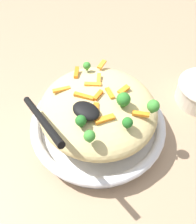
% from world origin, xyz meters
% --- Properties ---
extents(ground_plane, '(2.40, 2.40, 0.00)m').
position_xyz_m(ground_plane, '(0.00, 0.00, 0.00)').
color(ground_plane, '#9E7F60').
extents(serving_bowl, '(0.31, 0.31, 0.05)m').
position_xyz_m(serving_bowl, '(0.00, 0.00, 0.03)').
color(serving_bowl, silver).
rests_on(serving_bowl, ground_plane).
extents(pasta_mound, '(0.25, 0.25, 0.08)m').
position_xyz_m(pasta_mound, '(0.00, 0.00, 0.09)').
color(pasta_mound, '#D1BA7A').
rests_on(pasta_mound, serving_bowl).
extents(carrot_piece_0, '(0.02, 0.03, 0.01)m').
position_xyz_m(carrot_piece_0, '(-0.03, 0.04, 0.13)').
color(carrot_piece_0, orange).
rests_on(carrot_piece_0, pasta_mound).
extents(carrot_piece_1, '(0.04, 0.02, 0.01)m').
position_xyz_m(carrot_piece_1, '(-0.02, -0.02, 0.13)').
color(carrot_piece_1, orange).
rests_on(carrot_piece_1, pasta_mound).
extents(carrot_piece_2, '(0.03, 0.02, 0.01)m').
position_xyz_m(carrot_piece_2, '(0.02, 0.02, 0.13)').
color(carrot_piece_2, orange).
rests_on(carrot_piece_2, pasta_mound).
extents(carrot_piece_3, '(0.03, 0.03, 0.01)m').
position_xyz_m(carrot_piece_3, '(-0.08, -0.02, 0.12)').
color(carrot_piece_3, orange).
rests_on(carrot_piece_3, pasta_mound).
extents(carrot_piece_4, '(0.02, 0.03, 0.01)m').
position_xyz_m(carrot_piece_4, '(-0.08, 0.03, 0.12)').
color(carrot_piece_4, orange).
rests_on(carrot_piece_4, pasta_mound).
extents(carrot_piece_5, '(0.03, 0.03, 0.01)m').
position_xyz_m(carrot_piece_5, '(-0.03, 0.02, 0.13)').
color(carrot_piece_5, orange).
rests_on(carrot_piece_5, pasta_mound).
extents(carrot_piece_6, '(0.01, 0.03, 0.01)m').
position_xyz_m(carrot_piece_6, '(-0.05, 0.09, 0.12)').
color(carrot_piece_6, orange).
rests_on(carrot_piece_6, pasta_mound).
extents(carrot_piece_7, '(0.03, 0.04, 0.01)m').
position_xyz_m(carrot_piece_7, '(0.04, -0.04, 0.13)').
color(carrot_piece_7, orange).
rests_on(carrot_piece_7, pasta_mound).
extents(carrot_piece_8, '(0.03, 0.02, 0.01)m').
position_xyz_m(carrot_piece_8, '(0.09, 0.01, 0.12)').
color(carrot_piece_8, orange).
rests_on(carrot_piece_8, pasta_mound).
extents(carrot_piece_9, '(0.01, 0.03, 0.01)m').
position_xyz_m(carrot_piece_9, '(-0.00, 0.00, 0.13)').
color(carrot_piece_9, orange).
rests_on(carrot_piece_9, pasta_mound).
extents(carrot_piece_10, '(0.02, 0.03, 0.01)m').
position_xyz_m(carrot_piece_10, '(0.03, 0.04, 0.13)').
color(carrot_piece_10, orange).
rests_on(carrot_piece_10, pasta_mound).
extents(carrot_piece_11, '(0.02, 0.03, 0.01)m').
position_xyz_m(carrot_piece_11, '(0.01, -0.03, 0.13)').
color(carrot_piece_11, orange).
rests_on(carrot_piece_11, pasta_mound).
extents(broccoli_floret_0, '(0.03, 0.03, 0.03)m').
position_xyz_m(broccoli_floret_0, '(0.05, 0.01, 0.14)').
color(broccoli_floret_0, '#296820').
rests_on(broccoli_floret_0, pasta_mound).
extents(broccoli_floret_1, '(0.02, 0.02, 0.03)m').
position_xyz_m(broccoli_floret_1, '(0.10, 0.03, 0.14)').
color(broccoli_floret_1, '#377928').
rests_on(broccoli_floret_1, pasta_mound).
extents(broccoli_floret_2, '(0.02, 0.02, 0.03)m').
position_xyz_m(broccoli_floret_2, '(0.01, -0.07, 0.14)').
color(broccoli_floret_2, '#205B1C').
rests_on(broccoli_floret_2, pasta_mound).
extents(broccoli_floret_3, '(0.02, 0.02, 0.02)m').
position_xyz_m(broccoli_floret_3, '(0.08, -0.03, 0.13)').
color(broccoli_floret_3, '#205B1C').
rests_on(broccoli_floret_3, pasta_mound).
extents(broccoli_floret_4, '(0.02, 0.02, 0.02)m').
position_xyz_m(broccoli_floret_4, '(-0.07, 0.06, 0.13)').
color(broccoli_floret_4, '#377928').
rests_on(broccoli_floret_4, pasta_mound).
extents(broccoli_floret_5, '(0.02, 0.02, 0.03)m').
position_xyz_m(broccoli_floret_5, '(0.05, -0.09, 0.14)').
color(broccoli_floret_5, '#377928').
rests_on(broccoli_floret_5, pasta_mound).
extents(serving_spoon, '(0.16, 0.14, 0.08)m').
position_xyz_m(serving_spoon, '(-0.01, -0.08, 0.15)').
color(serving_spoon, black).
rests_on(serving_spoon, pasta_mound).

